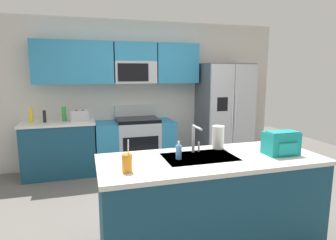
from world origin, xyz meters
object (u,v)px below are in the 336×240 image
at_px(drink_cup_orange, 127,163).
at_px(backpack, 281,143).
at_px(pepper_mill, 44,116).
at_px(bottle_yellow, 31,116).
at_px(soap_dispenser, 179,152).
at_px(bottle_green, 64,114).
at_px(paper_towel_roll, 218,137).
at_px(range_oven, 136,144).
at_px(toaster, 80,116).
at_px(refrigerator, 224,113).
at_px(sink_faucet, 195,136).

relative_size(drink_cup_orange, backpack, 0.84).
relative_size(pepper_mill, drink_cup_orange, 0.71).
xyz_separation_m(bottle_yellow, soap_dispenser, (1.63, -2.41, -0.06)).
distance_m(bottle_green, backpack, 3.39).
distance_m(bottle_green, paper_towel_roll, 2.79).
relative_size(range_oven, toaster, 4.86).
distance_m(refrigerator, drink_cup_orange, 3.41).
bearing_deg(refrigerator, range_oven, 177.54).
relative_size(range_oven, bottle_green, 5.72).
height_order(bottle_green, soap_dispenser, bottle_green).
bearing_deg(soap_dispenser, refrigerator, 54.71).
height_order(refrigerator, bottle_yellow, refrigerator).
bearing_deg(soap_dispenser, toaster, 110.57).
xyz_separation_m(refrigerator, bottle_yellow, (-3.32, 0.02, 0.10)).
distance_m(range_oven, toaster, 1.07).
xyz_separation_m(toaster, soap_dispenser, (0.90, -2.41, -0.02)).
distance_m(pepper_mill, sink_faucet, 2.85).
xyz_separation_m(refrigerator, paper_towel_roll, (-1.18, -2.15, 0.09)).
xyz_separation_m(pepper_mill, bottle_yellow, (-0.19, -0.05, 0.03)).
relative_size(bottle_green, sink_faucet, 0.84).
bearing_deg(bottle_yellow, refrigerator, -0.40).
bearing_deg(bottle_yellow, sink_faucet, -50.71).
relative_size(bottle_yellow, drink_cup_orange, 0.92).
bearing_deg(refrigerator, sink_faucet, -123.32).
bearing_deg(range_oven, drink_cup_orange, -101.09).
xyz_separation_m(pepper_mill, paper_towel_roll, (1.96, -2.22, 0.03)).
bearing_deg(paper_towel_roll, pepper_mill, 131.44).
height_order(refrigerator, drink_cup_orange, refrigerator).
relative_size(bottle_yellow, paper_towel_roll, 1.03).
bearing_deg(paper_towel_roll, drink_cup_orange, -156.19).
bearing_deg(soap_dispenser, bottle_green, 114.88).
bearing_deg(sink_faucet, soap_dispenser, -145.60).
bearing_deg(toaster, pepper_mill, 174.72).
xyz_separation_m(drink_cup_orange, backpack, (1.51, 0.08, 0.04)).
bearing_deg(sink_faucet, bottle_yellow, 129.29).
distance_m(range_oven, backpack, 2.84).
bearing_deg(refrigerator, paper_towel_roll, -118.67).
bearing_deg(toaster, bottle_yellow, 179.68).
height_order(bottle_green, sink_faucet, sink_faucet).
bearing_deg(refrigerator, soap_dispenser, -125.29).
distance_m(range_oven, pepper_mill, 1.56).
xyz_separation_m(range_oven, bottle_green, (-1.17, 0.02, 0.58)).
bearing_deg(bottle_yellow, toaster, -0.32).
distance_m(refrigerator, pepper_mill, 3.14).
relative_size(drink_cup_orange, soap_dispenser, 1.57).
relative_size(range_oven, soap_dispenser, 8.00).
bearing_deg(soap_dispenser, drink_cup_orange, -157.31).
relative_size(range_oven, drink_cup_orange, 5.08).
xyz_separation_m(drink_cup_orange, soap_dispenser, (0.51, 0.21, -0.01)).
bearing_deg(refrigerator, bottle_yellow, 179.60).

